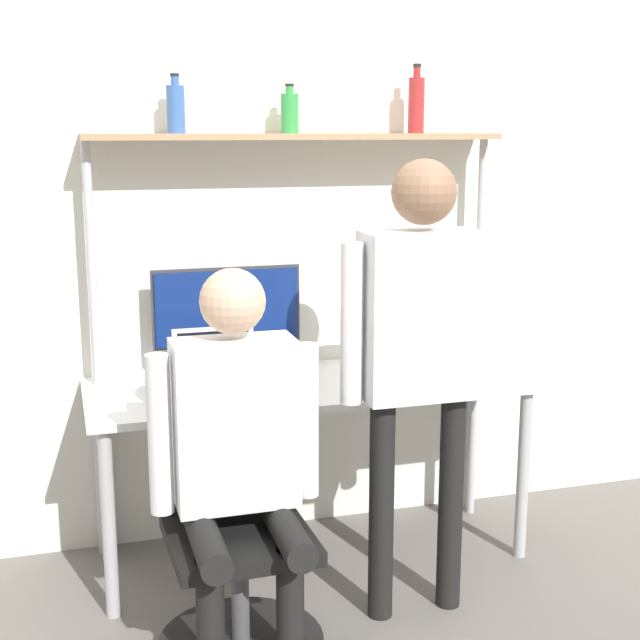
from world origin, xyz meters
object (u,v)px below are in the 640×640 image
(laptop, at_px, (217,379))
(bottle_blue, at_px, (176,108))
(cell_phone, at_px, (289,391))
(office_chair, at_px, (237,575))
(monitor, at_px, (227,313))
(bottle_red, at_px, (416,104))
(person_standing, at_px, (421,332))
(person_seated, at_px, (238,439))
(bottle_green, at_px, (290,112))

(laptop, distance_m, bottle_blue, 1.05)
(cell_phone, distance_m, office_chair, 0.75)
(monitor, height_order, cell_phone, monitor)
(office_chair, distance_m, bottle_red, 2.00)
(monitor, bearing_deg, laptop, -108.60)
(person_standing, bearing_deg, cell_phone, 131.21)
(bottle_red, bearing_deg, person_seated, -138.19)
(cell_phone, relative_size, bottle_red, 0.54)
(bottle_blue, bearing_deg, person_seated, -86.48)
(cell_phone, bearing_deg, monitor, 120.67)
(bottle_blue, relative_size, bottle_red, 0.80)
(bottle_green, bearing_deg, bottle_red, -0.00)
(bottle_blue, relative_size, bottle_green, 1.17)
(office_chair, distance_m, bottle_blue, 1.74)
(person_seated, relative_size, bottle_green, 6.87)
(cell_phone, relative_size, person_seated, 0.11)
(laptop, bearing_deg, cell_phone, -3.43)
(office_chair, relative_size, person_standing, 0.55)
(office_chair, height_order, bottle_green, bottle_green)
(office_chair, height_order, person_standing, person_standing)
(person_seated, height_order, person_standing, person_standing)
(bottle_red, height_order, bottle_green, bottle_red)
(office_chair, xyz_separation_m, person_seated, (0.00, -0.05, 0.50))
(office_chair, bearing_deg, bottle_green, 63.22)
(laptop, distance_m, person_standing, 0.81)
(bottle_red, bearing_deg, laptop, -162.11)
(cell_phone, height_order, person_seated, person_seated)
(monitor, height_order, person_seated, person_seated)
(cell_phone, xyz_separation_m, bottle_red, (0.63, 0.31, 1.09))
(cell_phone, distance_m, person_seated, 0.61)
(person_seated, xyz_separation_m, person_standing, (0.67, 0.12, 0.28))
(cell_phone, relative_size, person_standing, 0.09)
(office_chair, xyz_separation_m, bottle_green, (0.40, 0.79, 1.54))
(person_standing, relative_size, bottle_blue, 7.37)
(bottle_red, relative_size, bottle_green, 1.45)
(office_chair, distance_m, person_standing, 1.03)
(office_chair, bearing_deg, person_standing, 5.67)
(bottle_green, bearing_deg, monitor, -178.94)
(person_seated, bearing_deg, bottle_green, 64.61)
(laptop, bearing_deg, bottle_blue, 105.97)
(cell_phone, distance_m, person_standing, 0.63)
(person_standing, height_order, bottle_green, bottle_green)
(monitor, distance_m, bottle_green, 0.84)
(bottle_green, bearing_deg, office_chair, -116.78)
(bottle_red, bearing_deg, office_chair, -139.89)
(laptop, relative_size, office_chair, 0.35)
(laptop, height_order, bottle_blue, bottle_blue)
(monitor, bearing_deg, bottle_green, 1.06)
(bottle_blue, xyz_separation_m, bottle_green, (0.45, 0.00, -0.01))
(monitor, bearing_deg, bottle_red, 0.35)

